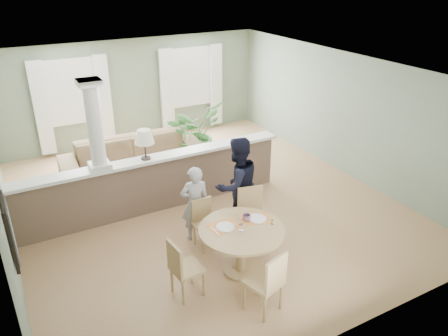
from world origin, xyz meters
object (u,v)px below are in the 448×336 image
sofa (136,161)px  houseplant (194,133)px  chair_near (268,281)px  chair_side (182,267)px  child_person (195,204)px  chair_far_man (252,214)px  dining_table (241,237)px  chair_far_boy (205,221)px  man_person (237,185)px

sofa → houseplant: bearing=13.3°
sofa → chair_near: chair_near is taller
chair_side → child_person: (0.79, 1.25, 0.18)m
sofa → chair_far_man: 3.42m
dining_table → chair_far_boy: 0.94m
houseplant → chair_near: 5.27m
houseplant → chair_near: (-1.30, -5.10, -0.21)m
chair_far_man → man_person: man_person is taller
sofa → chair_side: 4.02m
chair_far_man → chair_side: chair_far_man is taller
chair_far_man → man_person: (-0.02, 0.48, 0.33)m
dining_table → chair_near: bearing=-98.5°
houseplant → dining_table: bearing=-105.6°
sofa → houseplant: houseplant is taller
houseplant → chair_side: 4.77m
chair_near → chair_far_boy: bearing=-106.3°
chair_near → man_person: size_ratio=0.55×
chair_far_man → sofa: bearing=120.3°
chair_far_boy → dining_table: bearing=-80.4°
chair_far_man → man_person: size_ratio=0.57×
chair_near → houseplant: bearing=-121.7°
dining_table → chair_near: (-0.14, -0.94, -0.09)m
sofa → dining_table: (0.41, -3.89, 0.17)m
chair_near → man_person: 2.17m
sofa → child_person: size_ratio=2.29×
chair_near → man_person: man_person is taller
sofa → dining_table: bearing=-80.5°
child_person → man_person: man_person is taller
houseplant → child_person: size_ratio=1.08×
chair_far_boy → houseplant: bearing=66.4°
child_person → man_person: (0.78, -0.09, 0.20)m
chair_far_man → chair_side: 1.73m
sofa → chair_far_man: size_ratio=3.12×
houseplant → child_person: bearing=-114.9°
houseplant → chair_side: houseplant is taller
chair_far_boy → sofa: bearing=93.1°
chair_far_boy → chair_near: chair_near is taller
chair_near → chair_side: 1.23m
chair_far_man → dining_table: bearing=-119.3°
chair_far_boy → child_person: bearing=99.9°
chair_near → child_person: size_ratio=0.71×
dining_table → chair_far_boy: size_ratio=1.53×
dining_table → sofa: bearing=95.9°
chair_far_man → chair_side: bearing=-142.7°
chair_near → child_person: (-0.09, 2.11, 0.15)m
houseplant → chair_side: (-2.18, -4.24, -0.24)m
houseplant → chair_side: bearing=-117.2°
chair_near → child_person: child_person is taller
dining_table → man_person: 1.24m
dining_table → child_person: child_person is taller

